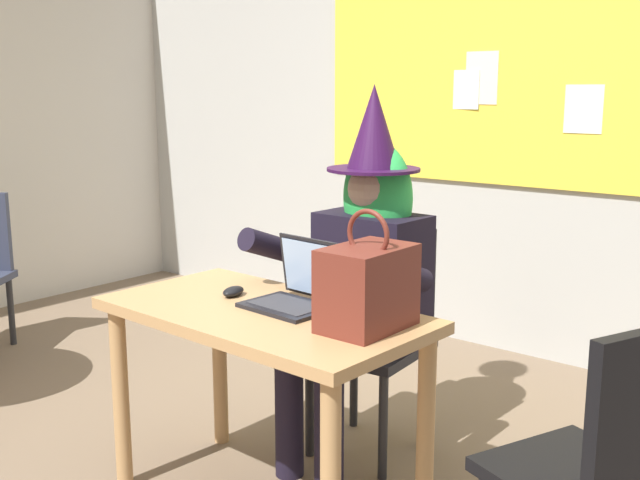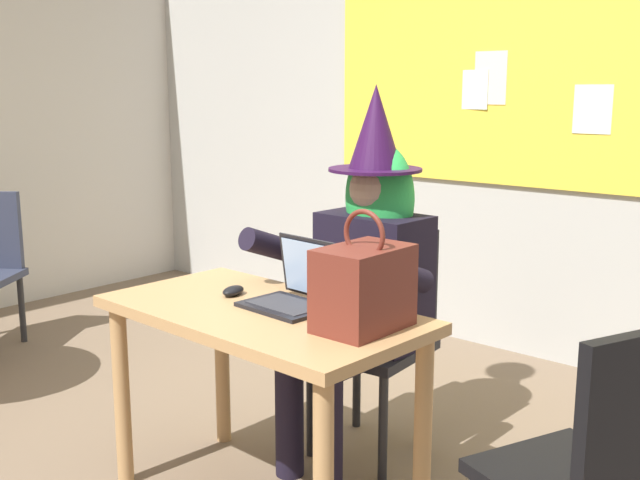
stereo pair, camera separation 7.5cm
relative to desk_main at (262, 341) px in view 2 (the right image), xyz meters
name	(u,v)px [view 2 (the right image)]	position (x,y,z in m)	size (l,w,h in m)	color
wall_back_bulletin	(523,105)	(-0.12, 2.11, 0.77)	(6.13, 2.30, 2.74)	#B2B2AD
desk_main	(262,341)	(0.00, 0.00, 0.00)	(1.16, 0.64, 0.74)	tan
chair_at_desk	(380,325)	(0.02, 0.66, -0.10)	(0.46, 0.46, 0.92)	black
person_costumed	(364,261)	(0.02, 0.54, 0.19)	(0.60, 0.65, 1.49)	black
laptop	(296,291)	(0.07, 0.10, 0.17)	(0.31, 0.27, 0.23)	black
computer_mouse	(233,291)	(-0.20, 0.05, 0.14)	(0.06, 0.10, 0.03)	black
handbag	(364,287)	(0.40, 0.05, 0.25)	(0.20, 0.30, 0.38)	maroon
chair_extra_corner	(596,469)	(1.15, 0.06, -0.10)	(0.54, 0.54, 0.91)	black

